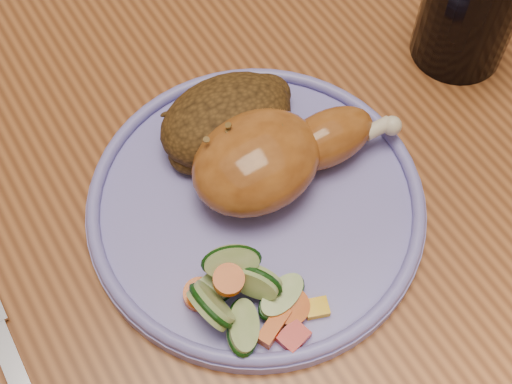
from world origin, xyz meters
TOP-DOWN VIEW (x-y plane):
  - ground at (0.00, 0.00)m, footprint 4.00×4.00m
  - dining_table at (0.00, 0.00)m, footprint 0.90×1.40m
  - plate at (-0.07, -0.14)m, footprint 0.26×0.26m
  - plate_rim at (-0.07, -0.14)m, footprint 0.25×0.25m
  - chicken_leg at (-0.05, -0.12)m, footprint 0.17×0.09m
  - rice_pilaf at (-0.06, -0.07)m, footprint 0.12×0.08m
  - vegetable_pile at (-0.12, -0.20)m, footprint 0.09×0.09m
  - fork at (-0.28, -0.15)m, footprint 0.02×0.17m
  - drinking_glass at (0.16, -0.09)m, footprint 0.08×0.08m

SIDE VIEW (x-z plane):
  - ground at x=0.00m, z-range 0.00..0.00m
  - dining_table at x=0.00m, z-range 0.29..1.04m
  - fork at x=-0.28m, z-range 0.75..0.76m
  - plate at x=-0.07m, z-range 0.75..0.76m
  - plate_rim at x=-0.07m, z-range 0.76..0.77m
  - vegetable_pile at x=-0.12m, z-range 0.75..0.80m
  - rice_pilaf at x=-0.06m, z-range 0.76..0.80m
  - chicken_leg at x=-0.05m, z-range 0.76..0.81m
  - drinking_glass at x=0.16m, z-range 0.75..0.86m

